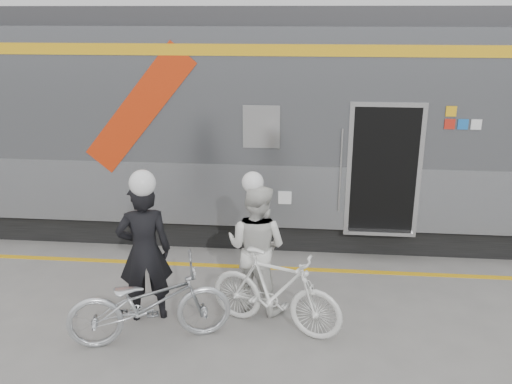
# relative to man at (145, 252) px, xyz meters

# --- Properties ---
(ground) EXTENTS (90.00, 90.00, 0.00)m
(ground) POSITION_rel_man_xyz_m (1.09, -0.51, -0.98)
(ground) COLOR slate
(ground) RESTS_ON ground
(train) EXTENTS (24.00, 3.17, 4.10)m
(train) POSITION_rel_man_xyz_m (1.18, 3.69, 1.08)
(train) COLOR black
(train) RESTS_ON ground
(safety_strip) EXTENTS (24.00, 0.12, 0.01)m
(safety_strip) POSITION_rel_man_xyz_m (1.09, 1.64, -0.97)
(safety_strip) COLOR gold
(safety_strip) RESTS_ON ground
(man) EXTENTS (0.82, 0.66, 1.96)m
(man) POSITION_rel_man_xyz_m (0.00, 0.00, 0.00)
(man) COLOR black
(man) RESTS_ON ground
(bicycle_left) EXTENTS (2.17, 1.30, 1.08)m
(bicycle_left) POSITION_rel_man_xyz_m (0.20, -0.55, -0.44)
(bicycle_left) COLOR #B6BABF
(bicycle_left) RESTS_ON ground
(woman) EXTENTS (1.08, 0.96, 1.83)m
(woman) POSITION_rel_man_xyz_m (1.46, 0.42, -0.06)
(woman) COLOR silver
(woman) RESTS_ON ground
(bicycle_right) EXTENTS (1.92, 1.14, 1.11)m
(bicycle_right) POSITION_rel_man_xyz_m (1.76, -0.13, -0.42)
(bicycle_right) COLOR silver
(bicycle_right) RESTS_ON ground
(helmet_man) EXTENTS (0.34, 0.34, 0.34)m
(helmet_man) POSITION_rel_man_xyz_m (0.00, 0.00, 1.15)
(helmet_man) COLOR white
(helmet_man) RESTS_ON man
(helmet_woman) EXTENTS (0.29, 0.29, 0.29)m
(helmet_woman) POSITION_rel_man_xyz_m (1.46, 0.42, 1.00)
(helmet_woman) COLOR white
(helmet_woman) RESTS_ON woman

